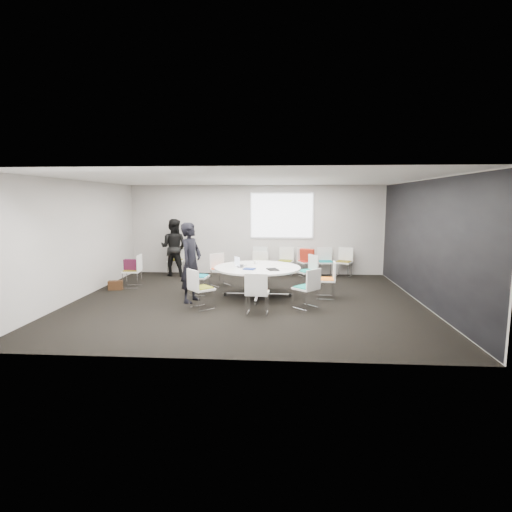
# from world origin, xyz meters

# --- Properties ---
(room_shell) EXTENTS (8.08, 7.08, 2.88)m
(room_shell) POSITION_xyz_m (0.09, 0.00, 1.40)
(room_shell) COLOR black
(room_shell) RESTS_ON ground
(conference_table) EXTENTS (2.08, 2.08, 0.73)m
(conference_table) POSITION_xyz_m (0.23, 0.43, 0.52)
(conference_table) COLOR silver
(conference_table) RESTS_ON ground
(projection_screen) EXTENTS (1.90, 0.03, 1.35)m
(projection_screen) POSITION_xyz_m (0.80, 3.46, 1.85)
(projection_screen) COLOR white
(projection_screen) RESTS_ON room_shell
(chair_ring_a) EXTENTS (0.47, 0.48, 0.88)m
(chair_ring_a) POSITION_xyz_m (1.88, 0.37, 0.28)
(chair_ring_a) COLOR silver
(chair_ring_a) RESTS_ON ground
(chair_ring_b) EXTENTS (0.61, 0.62, 0.88)m
(chair_ring_b) POSITION_xyz_m (1.49, 1.44, 0.28)
(chair_ring_b) COLOR silver
(chair_ring_b) RESTS_ON ground
(chair_ring_c) EXTENTS (0.54, 0.53, 0.88)m
(chair_ring_c) POSITION_xyz_m (0.17, 1.98, 0.28)
(chair_ring_c) COLOR silver
(chair_ring_c) RESTS_ON ground
(chair_ring_d) EXTENTS (0.64, 0.64, 0.88)m
(chair_ring_d) POSITION_xyz_m (-0.84, 1.56, 0.28)
(chair_ring_d) COLOR silver
(chair_ring_d) RESTS_ON ground
(chair_ring_e) EXTENTS (0.49, 0.50, 0.88)m
(chair_ring_e) POSITION_xyz_m (-1.25, 0.54, 0.28)
(chair_ring_e) COLOR silver
(chair_ring_e) RESTS_ON ground
(chair_ring_f) EXTENTS (0.64, 0.64, 0.88)m
(chair_ring_f) POSITION_xyz_m (-0.91, -0.78, 0.28)
(chair_ring_f) COLOR silver
(chair_ring_f) RESTS_ON ground
(chair_ring_g) EXTENTS (0.49, 0.47, 0.88)m
(chair_ring_g) POSITION_xyz_m (0.33, -1.09, 0.28)
(chair_ring_g) COLOR silver
(chair_ring_g) RESTS_ON ground
(chair_ring_h) EXTENTS (0.64, 0.64, 0.88)m
(chair_ring_h) POSITION_xyz_m (1.36, -0.57, 0.28)
(chair_ring_h) COLOR silver
(chair_ring_h) RESTS_ON ground
(chair_back_a) EXTENTS (0.51, 0.50, 0.88)m
(chair_back_a) POSITION_xyz_m (0.11, 3.13, 0.28)
(chair_back_a) COLOR silver
(chair_back_a) RESTS_ON ground
(chair_back_b) EXTENTS (0.54, 0.53, 0.88)m
(chair_back_b) POSITION_xyz_m (0.92, 3.17, 0.28)
(chair_back_b) COLOR silver
(chair_back_b) RESTS_ON ground
(chair_back_c) EXTENTS (0.61, 0.60, 0.88)m
(chair_back_c) POSITION_xyz_m (1.57, 3.15, 0.28)
(chair_back_c) COLOR silver
(chair_back_c) RESTS_ON ground
(chair_back_d) EXTENTS (0.49, 0.48, 0.88)m
(chair_back_d) POSITION_xyz_m (2.15, 3.14, 0.28)
(chair_back_d) COLOR silver
(chair_back_d) RESTS_ON ground
(chair_back_e) EXTENTS (0.61, 0.60, 0.88)m
(chair_back_e) POSITION_xyz_m (2.71, 3.16, 0.28)
(chair_back_e) COLOR silver
(chair_back_e) RESTS_ON ground
(chair_spare_left) EXTENTS (0.49, 0.50, 0.88)m
(chair_spare_left) POSITION_xyz_m (-3.19, 1.22, 0.28)
(chair_spare_left) COLOR silver
(chair_spare_left) RESTS_ON ground
(chair_person_back) EXTENTS (0.48, 0.46, 0.88)m
(chair_person_back) POSITION_xyz_m (-2.53, 3.14, 0.28)
(chair_person_back) COLOR silver
(chair_person_back) RESTS_ON ground
(person_main) EXTENTS (0.62, 0.77, 1.83)m
(person_main) POSITION_xyz_m (-1.25, -0.18, 0.92)
(person_main) COLOR black
(person_main) RESTS_ON ground
(person_back) EXTENTS (0.93, 0.77, 1.77)m
(person_back) POSITION_xyz_m (-2.53, 2.97, 0.88)
(person_back) COLOR black
(person_back) RESTS_ON ground
(laptop) EXTENTS (0.25, 0.37, 0.03)m
(laptop) POSITION_xyz_m (-0.13, 0.47, 0.74)
(laptop) COLOR #333338
(laptop) RESTS_ON conference_table
(laptop_lid) EXTENTS (0.16, 0.27, 0.22)m
(laptop_lid) POSITION_xyz_m (-0.26, 0.40, 0.86)
(laptop_lid) COLOR silver
(laptop_lid) RESTS_ON conference_table
(notebook_black) EXTENTS (0.31, 0.36, 0.02)m
(notebook_black) POSITION_xyz_m (0.61, 0.06, 0.74)
(notebook_black) COLOR black
(notebook_black) RESTS_ON conference_table
(tablet_folio) EXTENTS (0.30, 0.26, 0.03)m
(tablet_folio) POSITION_xyz_m (0.06, 0.07, 0.74)
(tablet_folio) COLOR navy
(tablet_folio) RESTS_ON conference_table
(papers_right) EXTENTS (0.36, 0.36, 0.00)m
(papers_right) POSITION_xyz_m (0.71, 0.76, 0.73)
(papers_right) COLOR silver
(papers_right) RESTS_ON conference_table
(papers_front) EXTENTS (0.34, 0.27, 0.00)m
(papers_front) POSITION_xyz_m (0.84, 0.31, 0.73)
(papers_front) COLOR silver
(papers_front) RESTS_ON conference_table
(cup) EXTENTS (0.08, 0.08, 0.09)m
(cup) POSITION_xyz_m (0.14, 0.84, 0.78)
(cup) COLOR white
(cup) RESTS_ON conference_table
(phone) EXTENTS (0.15, 0.10, 0.01)m
(phone) POSITION_xyz_m (0.71, -0.07, 0.73)
(phone) COLOR black
(phone) RESTS_ON conference_table
(maroon_bag) EXTENTS (0.41, 0.18, 0.28)m
(maroon_bag) POSITION_xyz_m (-3.20, 1.22, 0.62)
(maroon_bag) COLOR #4E1430
(maroon_bag) RESTS_ON chair_spare_left
(brown_bag) EXTENTS (0.39, 0.24, 0.24)m
(brown_bag) POSITION_xyz_m (-3.53, 0.89, 0.12)
(brown_bag) COLOR #3D2413
(brown_bag) RESTS_ON ground
(red_jacket) EXTENTS (0.47, 0.31, 0.36)m
(red_jacket) POSITION_xyz_m (1.58, 2.93, 0.70)
(red_jacket) COLOR #AF2715
(red_jacket) RESTS_ON chair_back_c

